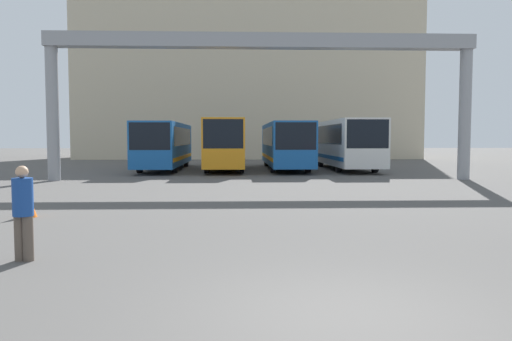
# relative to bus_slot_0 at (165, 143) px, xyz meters

# --- Properties ---
(ground_plane) EXTENTS (200.00, 200.00, 0.00)m
(ground_plane) POSITION_rel_bus_slot_0_xyz_m (6.04, -27.85, -1.76)
(ground_plane) COLOR #514F4C
(building_backdrop) EXTENTS (34.61, 12.00, 17.47)m
(building_backdrop) POSITION_rel_bus_slot_0_xyz_m (6.04, 21.34, 6.97)
(building_backdrop) COLOR beige
(building_backdrop) RESTS_ON ground
(overhead_gantry) EXTENTS (21.13, 0.80, 7.22)m
(overhead_gantry) POSITION_rel_bus_slot_0_xyz_m (6.04, -8.51, 4.08)
(overhead_gantry) COLOR gray
(overhead_gantry) RESTS_ON ground
(bus_slot_0) EXTENTS (2.47, 11.68, 3.05)m
(bus_slot_0) POSITION_rel_bus_slot_0_xyz_m (0.00, 0.00, 0.00)
(bus_slot_0) COLOR #1959A5
(bus_slot_0) RESTS_ON ground
(bus_slot_1) EXTENTS (2.44, 10.16, 3.24)m
(bus_slot_1) POSITION_rel_bus_slot_0_xyz_m (4.02, -0.76, 0.10)
(bus_slot_1) COLOR orange
(bus_slot_1) RESTS_ON ground
(bus_slot_2) EXTENTS (2.51, 12.17, 3.07)m
(bus_slot_2) POSITION_rel_bus_slot_0_xyz_m (8.05, 0.25, 0.01)
(bus_slot_2) COLOR #1959A5
(bus_slot_2) RESTS_ON ground
(bus_slot_3) EXTENTS (2.61, 11.37, 3.24)m
(bus_slot_3) POSITION_rel_bus_slot_0_xyz_m (12.07, -0.16, 0.10)
(bus_slot_3) COLOR silver
(bus_slot_3) RESTS_ON ground
(pedestrian_far_center) EXTENTS (0.34, 0.34, 1.63)m
(pedestrian_far_center) POSITION_rel_bus_slot_0_xyz_m (1.14, -24.83, -0.90)
(pedestrian_far_center) COLOR brown
(pedestrian_far_center) RESTS_ON ground
(traffic_cone) EXTENTS (0.47, 0.47, 0.71)m
(traffic_cone) POSITION_rel_bus_slot_0_xyz_m (-0.78, -20.04, -1.41)
(traffic_cone) COLOR orange
(traffic_cone) RESTS_ON ground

